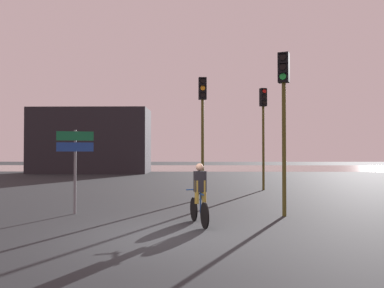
% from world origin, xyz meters
% --- Properties ---
extents(ground_plane, '(120.00, 120.00, 0.00)m').
position_xyz_m(ground_plane, '(0.00, 0.00, 0.00)').
color(ground_plane, black).
extents(water_strip, '(80.00, 16.00, 0.01)m').
position_xyz_m(water_strip, '(0.00, 34.86, 0.00)').
color(water_strip, gray).
rests_on(water_strip, ground).
extents(distant_building, '(10.31, 4.00, 5.73)m').
position_xyz_m(distant_building, '(-8.92, 24.86, 2.87)').
color(distant_building, black).
rests_on(distant_building, ground).
extents(traffic_light_far_right, '(0.38, 0.40, 5.09)m').
position_xyz_m(traffic_light_far_right, '(3.98, 10.17, 3.50)').
color(traffic_light_far_right, '#4C4719').
rests_on(traffic_light_far_right, ground).
extents(traffic_light_center, '(0.34, 0.35, 4.95)m').
position_xyz_m(traffic_light_center, '(0.90, 6.67, 3.41)').
color(traffic_light_center, '#4C4719').
rests_on(traffic_light_center, ground).
extents(traffic_light_near_right, '(0.39, 0.41, 4.90)m').
position_xyz_m(traffic_light_near_right, '(3.29, 2.66, 3.38)').
color(traffic_light_near_right, '#4C4719').
rests_on(traffic_light_near_right, ground).
extents(direction_sign_post, '(1.07, 0.33, 2.60)m').
position_xyz_m(direction_sign_post, '(-3.08, 2.94, 1.79)').
color(direction_sign_post, slate).
rests_on(direction_sign_post, ground).
extents(cyclist, '(0.61, 1.66, 1.62)m').
position_xyz_m(cyclist, '(0.76, 1.25, 0.82)').
color(cyclist, black).
rests_on(cyclist, ground).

